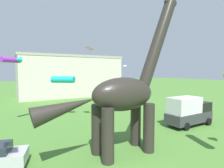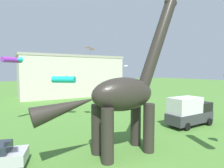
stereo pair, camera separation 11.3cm
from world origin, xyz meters
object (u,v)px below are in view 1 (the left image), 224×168
at_px(dinosaur_sculpture, 123,94).
at_px(kite_trailing, 125,66).
at_px(kite_drifting, 12,60).
at_px(parked_box_truck, 188,111).
at_px(kite_high_left, 90,48).
at_px(kite_near_low, 64,79).

relative_size(dinosaur_sculpture, kite_trailing, 14.20).
distance_m(dinosaur_sculpture, kite_drifting, 13.65).
relative_size(dinosaur_sculpture, parked_box_truck, 2.13).
distance_m(parked_box_truck, kite_drifting, 19.91).
bearing_deg(parked_box_truck, kite_drifting, 148.50).
distance_m(dinosaur_sculpture, kite_high_left, 9.43).
bearing_deg(parked_box_truck, kite_near_low, 132.74).
distance_m(kite_drifting, kite_near_low, 6.52).
relative_size(parked_box_truck, kite_high_left, 3.91).
xyz_separation_m(parked_box_truck, kite_drifting, (-16.61, 9.46, 5.59)).
bearing_deg(kite_near_low, kite_high_left, -70.48).
xyz_separation_m(kite_drifting, kite_trailing, (20.15, 8.31, -0.17)).
distance_m(parked_box_truck, kite_high_left, 12.95).
relative_size(parked_box_truck, kite_drifting, 2.53).
relative_size(parked_box_truck, kite_trailing, 6.68).
bearing_deg(kite_trailing, dinosaur_sculpture, -124.33).
bearing_deg(parked_box_truck, dinosaur_sculpture, -169.62).
bearing_deg(kite_high_left, kite_drifting, 156.73).
distance_m(kite_drifting, kite_high_left, 8.36).
distance_m(parked_box_truck, kite_trailing, 18.91).
bearing_deg(kite_high_left, dinosaur_sculpture, -97.20).
height_order(kite_near_low, kite_trailing, kite_trailing).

